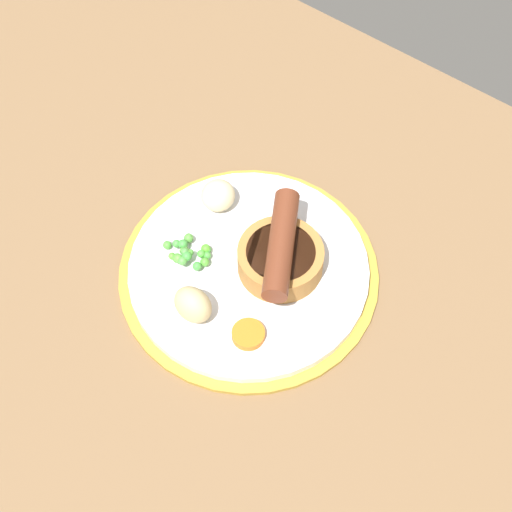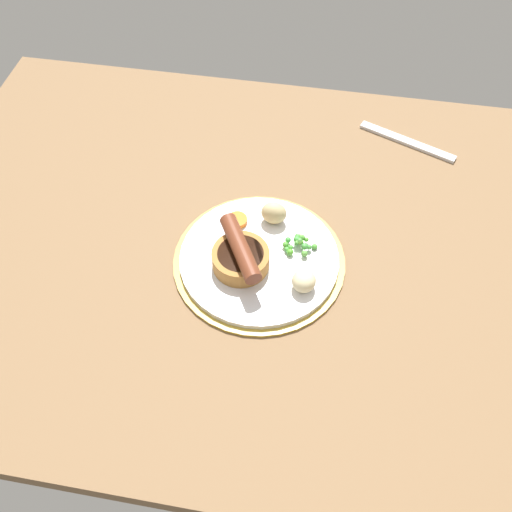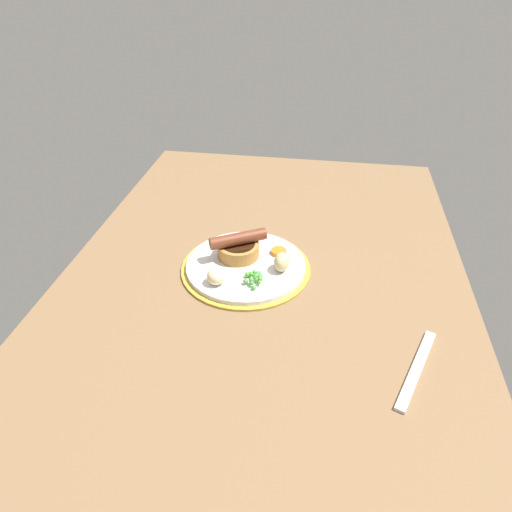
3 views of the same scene
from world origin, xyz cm
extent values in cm
cube|color=brown|center=(0.00, 0.00, 1.50)|extent=(110.00, 80.00, 3.00)
cylinder|color=#B79333|center=(2.43, -3.82, 3.25)|extent=(26.11, 26.11, 0.50)
cylinder|color=silver|center=(2.43, -3.82, 3.70)|extent=(24.02, 24.02, 1.40)
cylinder|color=#AD7538|center=(-0.37, -5.79, 5.83)|extent=(8.49, 8.49, 2.86)
cylinder|color=#33190C|center=(-0.37, -5.79, 7.11)|extent=(6.79, 6.79, 0.30)
cylinder|color=brown|center=(-0.37, -5.79, 8.50)|extent=(7.89, 11.33, 2.48)
sphere|color=#549A3D|center=(9.12, -2.68, 5.15)|extent=(0.98, 0.98, 0.98)
sphere|color=#58A935|center=(9.07, 0.36, 5.19)|extent=(0.72, 0.72, 0.72)
sphere|color=#4F9E43|center=(7.68, -0.46, 5.63)|extent=(0.93, 0.93, 0.93)
sphere|color=#4C942D|center=(7.79, -1.03, 5.64)|extent=(0.75, 0.75, 0.75)
sphere|color=green|center=(6.90, -1.92, 5.23)|extent=(0.80, 0.80, 0.80)
sphere|color=#549335|center=(8.16, -1.09, 5.68)|extent=(0.75, 0.75, 0.75)
sphere|color=green|center=(6.39, -2.22, 5.02)|extent=(0.79, 0.79, 0.79)
sphere|color=#4C9442|center=(8.09, -0.88, 5.80)|extent=(0.85, 0.85, 0.85)
sphere|color=#57AA36|center=(8.37, -0.92, 5.63)|extent=(0.70, 0.70, 0.70)
sphere|color=green|center=(8.37, 0.25, 5.46)|extent=(0.98, 0.98, 0.98)
sphere|color=green|center=(6.81, -2.73, 5.00)|extent=(0.82, 0.82, 0.82)
sphere|color=#4C9B33|center=(6.06, -1.45, 5.11)|extent=(0.93, 0.93, 0.93)
sphere|color=green|center=(7.64, -0.64, 5.70)|extent=(1.00, 1.00, 1.00)
sphere|color=#50A640|center=(7.72, -1.19, 5.58)|extent=(0.75, 0.75, 0.75)
sphere|color=#51AA2F|center=(6.96, -2.72, 5.11)|extent=(0.97, 0.97, 0.97)
sphere|color=green|center=(6.32, -0.56, 5.20)|extent=(0.90, 0.90, 0.90)
sphere|color=green|center=(9.63, -1.39, 5.23)|extent=(0.83, 0.83, 0.83)
sphere|color=#4F993C|center=(6.81, -2.89, 4.91)|extent=(0.72, 0.72, 0.72)
sphere|color=#57A33C|center=(8.22, -0.18, 5.59)|extent=(0.91, 0.91, 0.91)
sphere|color=green|center=(8.95, -1.61, 5.49)|extent=(1.00, 1.00, 1.00)
sphere|color=#4C9E38|center=(10.45, -0.89, 4.85)|extent=(0.89, 0.89, 0.89)
ellipsoid|color=#CCB77F|center=(3.50, 3.49, 6.28)|extent=(4.19, 3.32, 3.76)
ellipsoid|color=beige|center=(9.62, -8.18, 5.98)|extent=(4.31, 4.39, 3.16)
cylinder|color=orange|center=(-2.11, 2.27, 4.81)|extent=(3.76, 3.76, 0.83)
camera|label=1|loc=(-24.74, 31.47, 76.61)|focal=60.00mm
camera|label=2|loc=(10.67, -54.33, 73.04)|focal=40.00mm
camera|label=3|loc=(75.32, 9.92, 58.20)|focal=32.00mm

